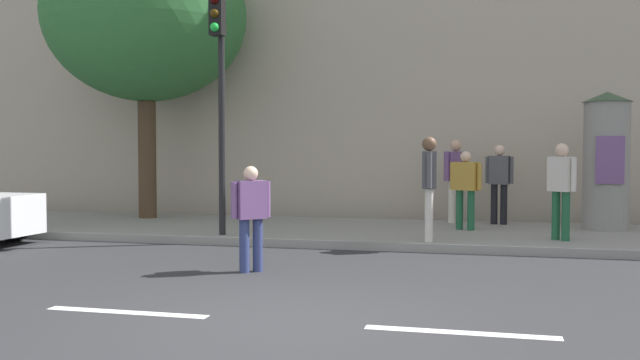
{
  "coord_description": "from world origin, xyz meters",
  "views": [
    {
      "loc": [
        1.96,
        -6.52,
        1.7
      ],
      "look_at": [
        -0.12,
        2.0,
        1.32
      ],
      "focal_mm": 39.14,
      "sensor_mm": 36.0,
      "label": 1
    }
  ],
  "objects_px": {
    "street_tree": "(146,16)",
    "pedestrian_in_light_jacket": "(499,177)",
    "poster_column": "(606,160)",
    "traffic_light": "(219,74)",
    "pedestrian_in_dark_shirt": "(561,184)",
    "pedestrian_with_bag": "(250,210)",
    "pedestrian_with_backpack": "(429,180)",
    "pedestrian_near_pole": "(465,184)",
    "pedestrian_tallest": "(455,173)"
  },
  "relations": [
    {
      "from": "pedestrian_in_light_jacket",
      "to": "pedestrian_in_dark_shirt",
      "type": "relative_size",
      "value": 1.0
    },
    {
      "from": "poster_column",
      "to": "pedestrian_with_bag",
      "type": "height_order",
      "value": "poster_column"
    },
    {
      "from": "traffic_light",
      "to": "street_tree",
      "type": "bearing_deg",
      "value": 136.4
    },
    {
      "from": "poster_column",
      "to": "pedestrian_with_backpack",
      "type": "height_order",
      "value": "poster_column"
    },
    {
      "from": "street_tree",
      "to": "pedestrian_in_light_jacket",
      "type": "xyz_separation_m",
      "value": [
        7.79,
        0.46,
        -3.59
      ]
    },
    {
      "from": "traffic_light",
      "to": "pedestrian_in_light_jacket",
      "type": "bearing_deg",
      "value": 32.82
    },
    {
      "from": "poster_column",
      "to": "pedestrian_near_pole",
      "type": "xyz_separation_m",
      "value": [
        -2.64,
        -0.67,
        -0.46
      ]
    },
    {
      "from": "pedestrian_with_bag",
      "to": "pedestrian_in_light_jacket",
      "type": "relative_size",
      "value": 0.89
    },
    {
      "from": "street_tree",
      "to": "pedestrian_tallest",
      "type": "bearing_deg",
      "value": 4.98
    },
    {
      "from": "pedestrian_near_pole",
      "to": "pedestrian_in_dark_shirt",
      "type": "xyz_separation_m",
      "value": [
        1.64,
        -1.2,
        0.07
      ]
    },
    {
      "from": "street_tree",
      "to": "poster_column",
      "type": "bearing_deg",
      "value": -0.52
    },
    {
      "from": "pedestrian_with_backpack",
      "to": "pedestrian_near_pole",
      "type": "bearing_deg",
      "value": 73.12
    },
    {
      "from": "pedestrian_with_bag",
      "to": "traffic_light",
      "type": "bearing_deg",
      "value": 119.84
    },
    {
      "from": "street_tree",
      "to": "pedestrian_with_bag",
      "type": "relative_size",
      "value": 4.42
    },
    {
      "from": "street_tree",
      "to": "pedestrian_with_bag",
      "type": "distance_m",
      "value": 7.9
    },
    {
      "from": "traffic_light",
      "to": "poster_column",
      "type": "height_order",
      "value": "traffic_light"
    },
    {
      "from": "street_tree",
      "to": "pedestrian_in_light_jacket",
      "type": "height_order",
      "value": "street_tree"
    },
    {
      "from": "pedestrian_tallest",
      "to": "pedestrian_near_pole",
      "type": "bearing_deg",
      "value": -79.38
    },
    {
      "from": "traffic_light",
      "to": "poster_column",
      "type": "distance_m",
      "value": 7.56
    },
    {
      "from": "pedestrian_with_bag",
      "to": "pedestrian_in_light_jacket",
      "type": "distance_m",
      "value": 6.74
    },
    {
      "from": "traffic_light",
      "to": "pedestrian_in_light_jacket",
      "type": "height_order",
      "value": "traffic_light"
    },
    {
      "from": "pedestrian_in_light_jacket",
      "to": "pedestrian_in_dark_shirt",
      "type": "distance_m",
      "value": 2.61
    },
    {
      "from": "street_tree",
      "to": "pedestrian_with_backpack",
      "type": "height_order",
      "value": "street_tree"
    },
    {
      "from": "pedestrian_tallest",
      "to": "pedestrian_near_pole",
      "type": "distance_m",
      "value": 1.39
    },
    {
      "from": "pedestrian_tallest",
      "to": "pedestrian_in_light_jacket",
      "type": "xyz_separation_m",
      "value": [
        0.91,
        -0.14,
        -0.07
      ]
    },
    {
      "from": "pedestrian_in_light_jacket",
      "to": "poster_column",
      "type": "bearing_deg",
      "value": -15.31
    },
    {
      "from": "poster_column",
      "to": "pedestrian_near_pole",
      "type": "height_order",
      "value": "poster_column"
    },
    {
      "from": "traffic_light",
      "to": "pedestrian_with_backpack",
      "type": "xyz_separation_m",
      "value": [
        3.73,
        0.16,
        -1.87
      ]
    },
    {
      "from": "poster_column",
      "to": "pedestrian_in_dark_shirt",
      "type": "relative_size",
      "value": 1.61
    },
    {
      "from": "poster_column",
      "to": "pedestrian_in_light_jacket",
      "type": "height_order",
      "value": "poster_column"
    },
    {
      "from": "poster_column",
      "to": "pedestrian_tallest",
      "type": "height_order",
      "value": "poster_column"
    },
    {
      "from": "street_tree",
      "to": "pedestrian_in_dark_shirt",
      "type": "distance_m",
      "value": 9.69
    },
    {
      "from": "pedestrian_in_light_jacket",
      "to": "pedestrian_in_dark_shirt",
      "type": "height_order",
      "value": "pedestrian_in_dark_shirt"
    },
    {
      "from": "pedestrian_near_pole",
      "to": "street_tree",
      "type": "bearing_deg",
      "value": 173.92
    },
    {
      "from": "pedestrian_with_bag",
      "to": "pedestrian_near_pole",
      "type": "relative_size",
      "value": 0.97
    },
    {
      "from": "poster_column",
      "to": "pedestrian_in_light_jacket",
      "type": "xyz_separation_m",
      "value": [
        -1.99,
        0.54,
        -0.38
      ]
    },
    {
      "from": "poster_column",
      "to": "street_tree",
      "type": "xyz_separation_m",
      "value": [
        -9.78,
        0.09,
        3.21
      ]
    },
    {
      "from": "pedestrian_in_light_jacket",
      "to": "pedestrian_with_backpack",
      "type": "bearing_deg",
      "value": -111.65
    },
    {
      "from": "traffic_light",
      "to": "pedestrian_in_light_jacket",
      "type": "distance_m",
      "value": 6.17
    },
    {
      "from": "street_tree",
      "to": "pedestrian_with_backpack",
      "type": "bearing_deg",
      "value": -21.24
    },
    {
      "from": "pedestrian_with_backpack",
      "to": "pedestrian_in_dark_shirt",
      "type": "height_order",
      "value": "pedestrian_with_backpack"
    },
    {
      "from": "pedestrian_with_backpack",
      "to": "poster_column",
      "type": "bearing_deg",
      "value": 37.79
    },
    {
      "from": "pedestrian_in_dark_shirt",
      "to": "street_tree",
      "type": "bearing_deg",
      "value": 167.4
    },
    {
      "from": "pedestrian_tallest",
      "to": "pedestrian_with_backpack",
      "type": "distance_m",
      "value": 3.17
    },
    {
      "from": "pedestrian_tallest",
      "to": "pedestrian_near_pole",
      "type": "xyz_separation_m",
      "value": [
        0.25,
        -1.36,
        -0.15
      ]
    },
    {
      "from": "street_tree",
      "to": "pedestrian_tallest",
      "type": "xyz_separation_m",
      "value": [
        6.88,
        0.6,
        -3.52
      ]
    },
    {
      "from": "street_tree",
      "to": "pedestrian_in_light_jacket",
      "type": "bearing_deg",
      "value": 3.35
    },
    {
      "from": "pedestrian_with_bag",
      "to": "pedestrian_near_pole",
      "type": "bearing_deg",
      "value": 58.78
    },
    {
      "from": "pedestrian_with_backpack",
      "to": "pedestrian_in_light_jacket",
      "type": "bearing_deg",
      "value": 68.35
    },
    {
      "from": "pedestrian_with_bag",
      "to": "pedestrian_in_light_jacket",
      "type": "height_order",
      "value": "pedestrian_in_light_jacket"
    }
  ]
}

